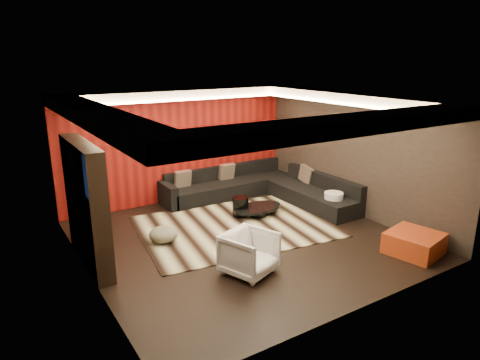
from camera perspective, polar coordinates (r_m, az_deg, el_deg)
floor at (r=8.75m, az=0.45°, el=-7.91°), size 6.00×6.00×0.02m
ceiling at (r=8.02m, az=0.49°, el=10.79°), size 6.00×6.00×0.02m
wall_back at (r=10.86m, az=-8.19°, el=4.56°), size 6.00×0.02×2.80m
wall_left at (r=7.17m, az=-20.21°, el=-2.43°), size 0.02×6.00×2.80m
wall_right at (r=10.17m, az=14.89°, el=3.38°), size 0.02×6.00×2.80m
red_feature_wall at (r=10.82m, az=-8.11°, el=4.53°), size 5.98×0.05×2.78m
soffit_back at (r=10.39m, az=-7.76°, el=11.25°), size 6.00×0.60×0.22m
soffit_front at (r=5.96m, az=14.80°, el=7.18°), size 6.00×0.60×0.22m
soffit_left at (r=6.96m, az=-18.75°, el=8.10°), size 0.60×4.80×0.22m
soffit_right at (r=9.75m, az=14.18°, el=10.59°), size 0.60×4.80×0.22m
cove_back at (r=10.09m, az=-6.92°, el=10.62°), size 4.80×0.08×0.04m
cove_front at (r=6.21m, az=12.45°, el=6.84°), size 4.80×0.08×0.04m
cove_left at (r=7.06m, az=-15.99°, el=7.70°), size 0.08×4.80×0.04m
cove_right at (r=9.52m, az=12.70°, el=10.01°), size 0.08×4.80×0.04m
tv_surround at (r=7.86m, az=-19.83°, el=-3.11°), size 0.30×2.00×2.20m
tv_screen at (r=7.78m, az=-18.94°, el=-0.48°), size 0.04×1.30×0.80m
tv_shelf at (r=8.02m, az=-18.45°, el=-5.62°), size 0.04×1.60×0.04m
rug at (r=9.33m, az=-0.72°, el=-6.19°), size 4.36×3.51×0.02m
coffee_table at (r=9.91m, az=2.37°, el=-4.12°), size 1.24×1.24×0.20m
drum_stool at (r=9.84m, az=0.08°, el=-3.55°), size 0.45×0.45×0.44m
striped_pouf at (r=8.65m, az=-10.17°, el=-7.14°), size 0.63×0.63×0.31m
white_side_table at (r=10.14m, az=12.33°, el=-3.12°), size 0.49×0.49×0.54m
orange_ottoman at (r=8.72m, az=22.21°, el=-7.80°), size 1.06×1.06×0.40m
armchair at (r=7.31m, az=1.25°, el=-9.76°), size 1.02×1.03×0.73m
sectional_sofa at (r=11.01m, az=2.79°, el=-1.25°), size 3.65×3.50×0.75m
throw_pillows at (r=11.00m, az=-0.11°, el=0.70°), size 3.14×1.68×0.50m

